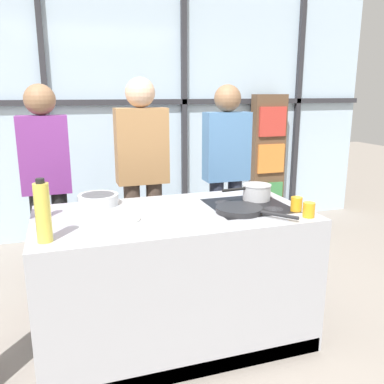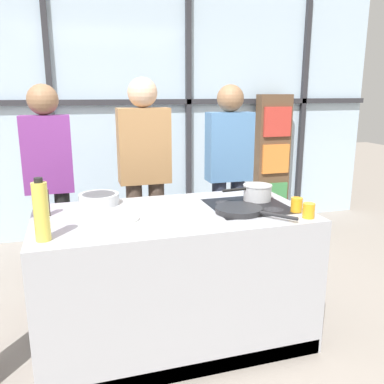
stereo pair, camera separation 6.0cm
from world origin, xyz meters
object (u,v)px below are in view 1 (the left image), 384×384
(frying_pan, at_px, (240,209))
(spectator_far_left, at_px, (46,175))
(juice_glass_far, at_px, (296,204))
(white_plate, at_px, (120,219))
(spectator_center_right, at_px, (226,166))
(saucepan, at_px, (256,191))
(pepper_grinder, at_px, (44,203))
(juice_glass_near, at_px, (309,210))
(oil_bottle, at_px, (43,212))
(spectator_center_left, at_px, (142,168))
(mixing_bowl, at_px, (98,199))

(frying_pan, bearing_deg, spectator_far_left, 136.71)
(juice_glass_far, bearing_deg, white_plate, 172.18)
(spectator_center_right, distance_m, white_plate, 1.55)
(spectator_center_right, height_order, saucepan, spectator_center_right)
(saucepan, bearing_deg, pepper_grinder, 178.70)
(juice_glass_near, bearing_deg, oil_bottle, 177.84)
(spectator_center_left, height_order, spectator_center_right, spectator_center_left)
(spectator_far_left, xyz_separation_m, frying_pan, (1.19, -1.12, -0.09))
(spectator_far_left, height_order, pepper_grinder, spectator_far_left)
(spectator_center_right, relative_size, oil_bottle, 5.14)
(mixing_bowl, relative_size, oil_bottle, 0.81)
(frying_pan, height_order, oil_bottle, oil_bottle)
(oil_bottle, xyz_separation_m, juice_glass_near, (1.54, -0.06, -0.11))
(juice_glass_far, bearing_deg, oil_bottle, -176.95)
(spectator_center_right, xyz_separation_m, white_plate, (-1.13, -1.05, -0.08))
(white_plate, bearing_deg, spectator_center_left, 71.64)
(spectator_center_right, bearing_deg, spectator_center_left, 0.00)
(spectator_far_left, xyz_separation_m, white_plate, (0.43, -1.05, -0.10))
(spectator_center_left, xyz_separation_m, oil_bottle, (-0.77, -1.29, 0.04))
(oil_bottle, bearing_deg, mixing_bowl, 62.23)
(saucepan, bearing_deg, spectator_center_left, 126.91)
(spectator_center_left, relative_size, oil_bottle, 5.30)
(juice_glass_near, bearing_deg, spectator_center_left, 119.79)
(frying_pan, xyz_separation_m, white_plate, (-0.76, 0.07, -0.01))
(white_plate, xyz_separation_m, pepper_grinder, (-0.43, 0.22, 0.08))
(white_plate, relative_size, oil_bottle, 0.72)
(spectator_center_right, xyz_separation_m, juice_glass_near, (-0.01, -1.34, -0.05))
(spectator_center_right, relative_size, juice_glass_far, 18.66)
(frying_pan, bearing_deg, juice_glass_far, -12.69)
(spectator_center_left, xyz_separation_m, juice_glass_near, (0.77, -1.34, -0.07))
(spectator_center_left, bearing_deg, frying_pan, 110.05)
(spectator_center_left, height_order, white_plate, spectator_center_left)
(saucepan, bearing_deg, juice_glass_near, -76.10)
(spectator_center_left, bearing_deg, white_plate, 71.64)
(white_plate, distance_m, mixing_bowl, 0.40)
(spectator_center_left, height_order, juice_glass_far, spectator_center_left)
(saucepan, bearing_deg, oil_bottle, -163.57)
(oil_bottle, relative_size, juice_glass_near, 3.63)
(mixing_bowl, bearing_deg, spectator_center_right, 28.32)
(spectator_center_left, xyz_separation_m, white_plate, (-0.35, -1.05, -0.11))
(frying_pan, height_order, pepper_grinder, pepper_grinder)
(oil_bottle, bearing_deg, pepper_grinder, 91.27)
(spectator_center_right, relative_size, frying_pan, 3.71)
(frying_pan, bearing_deg, white_plate, 174.54)
(spectator_far_left, relative_size, juice_glass_far, 18.63)
(oil_bottle, distance_m, juice_glass_near, 1.54)
(oil_bottle, distance_m, pepper_grinder, 0.46)
(frying_pan, xyz_separation_m, saucepan, (0.24, 0.26, 0.04))
(juice_glass_near, bearing_deg, frying_pan, 148.42)
(juice_glass_far, bearing_deg, saucepan, 109.30)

